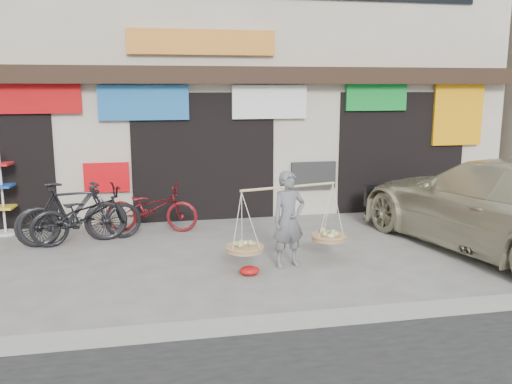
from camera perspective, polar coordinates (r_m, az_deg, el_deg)
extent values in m
plane|color=gray|center=(8.42, -2.80, -8.52)|extent=(70.00, 70.00, 0.00)
cube|color=gray|center=(6.57, -0.08, -13.76)|extent=(70.00, 0.25, 0.12)
cube|color=#C1B49D|center=(14.41, -6.96, 13.66)|extent=(14.00, 6.00, 7.00)
cube|color=black|center=(11.26, -5.59, 12.16)|extent=(14.00, 0.35, 0.35)
cube|color=black|center=(11.75, -5.64, 3.80)|extent=(3.00, 0.60, 2.70)
cube|color=black|center=(13.00, 14.56, 4.19)|extent=(3.00, 0.60, 2.70)
cube|color=#B6090C|center=(11.45, -21.93, 9.16)|extent=(1.60, 0.08, 0.60)
cube|color=#1F64A8|center=(11.27, -11.73, 9.19)|extent=(1.80, 0.08, 0.70)
cube|color=white|center=(11.56, 1.44, 9.45)|extent=(1.60, 0.08, 0.70)
cube|color=#0E862A|center=(12.32, 12.55, 9.76)|extent=(1.40, 0.08, 0.60)
cube|color=orange|center=(13.27, 20.47, 7.68)|extent=(1.20, 0.08, 1.40)
cube|color=red|center=(11.44, -15.44, 1.49)|extent=(0.90, 0.08, 0.60)
cube|color=#2A2A2A|center=(11.98, 6.07, 1.76)|extent=(1.00, 0.08, 0.60)
cube|color=orange|center=(11.36, -5.69, 15.43)|extent=(3.00, 0.08, 0.50)
imported|color=slate|center=(8.53, 3.45, -2.90)|extent=(0.63, 0.48, 1.53)
cylinder|color=tan|center=(8.42, 3.49, 0.55)|extent=(1.62, 0.42, 0.04)
cylinder|color=tan|center=(8.31, -1.19, -6.01)|extent=(0.56, 0.56, 0.07)
ellipsoid|color=#A5BF66|center=(8.30, -1.19, -5.61)|extent=(0.39, 0.39, 0.10)
cylinder|color=tan|center=(9.00, 7.67, -4.78)|extent=(0.56, 0.56, 0.07)
ellipsoid|color=#A5BF66|center=(8.98, 7.68, -4.41)|extent=(0.39, 0.39, 0.10)
imported|color=black|center=(10.34, -17.36, -2.30)|extent=(2.11, 1.24, 1.05)
imported|color=black|center=(10.32, -18.93, -2.12)|extent=(1.99, 0.91, 1.15)
imported|color=maroon|center=(10.83, -10.94, -1.66)|extent=(1.90, 1.00, 0.95)
imported|color=black|center=(10.31, -18.67, -2.11)|extent=(1.99, 0.91, 1.15)
imported|color=beige|center=(10.19, 24.14, -1.24)|extent=(3.45, 6.02, 1.64)
cube|color=black|center=(12.16, 14.71, -0.08)|extent=(1.68, 0.46, 0.45)
cube|color=silver|center=(12.24, 14.48, -0.48)|extent=(0.44, 0.12, 0.12)
cylinder|color=silver|center=(11.64, -24.84, -3.92)|extent=(0.46, 0.46, 0.04)
cylinder|color=silver|center=(11.47, -25.17, 0.07)|extent=(0.04, 0.04, 1.69)
cube|color=yellow|center=(11.53, -25.05, -1.48)|extent=(0.44, 0.44, 0.04)
cube|color=#194CB2|center=(11.45, -25.22, 0.59)|extent=(0.44, 0.44, 0.04)
cube|color=red|center=(11.39, -25.39, 2.68)|extent=(0.44, 0.44, 0.04)
ellipsoid|color=red|center=(8.31, -0.68, -8.28)|extent=(0.31, 0.25, 0.14)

